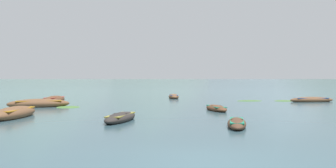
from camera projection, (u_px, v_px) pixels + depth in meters
ground_plane at (131, 79)px, 1500.91m from camera, size 6000.00×6000.00×0.00m
mountain_2 at (28, 35)px, 1816.88m from camera, size 1113.00×1113.00×438.82m
mountain_3 at (148, 50)px, 1933.16m from camera, size 798.58×798.58×304.14m
mountain_4 at (275, 46)px, 1999.56m from camera, size 1038.76×1038.76×359.66m
rowboat_0 at (216, 108)px, 23.86m from camera, size 1.21×3.32×0.45m
rowboat_1 at (15, 113)px, 19.61m from camera, size 1.89×4.69×0.75m
rowboat_3 at (121, 118)px, 17.99m from camera, size 2.06×3.82×0.52m
rowboat_4 at (312, 100)px, 32.60m from camera, size 4.13×1.20×0.56m
rowboat_5 at (237, 123)px, 15.98m from camera, size 1.70×3.43×0.42m
rowboat_6 at (39, 104)px, 26.84m from camera, size 4.65×2.52×0.75m
rowboat_7 at (54, 100)px, 32.01m from camera, size 1.89×4.03×0.72m
rowboat_8 at (174, 97)px, 38.35m from camera, size 1.21×3.21×0.58m
weed_patch_1 at (68, 107)px, 26.52m from camera, size 2.34×2.37×0.14m
weed_patch_2 at (22, 107)px, 26.64m from camera, size 2.50×2.49×0.14m
weed_patch_4 at (249, 101)px, 33.90m from camera, size 2.41×1.08×0.14m
weed_patch_6 at (284, 101)px, 33.81m from camera, size 1.90×1.54×0.14m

